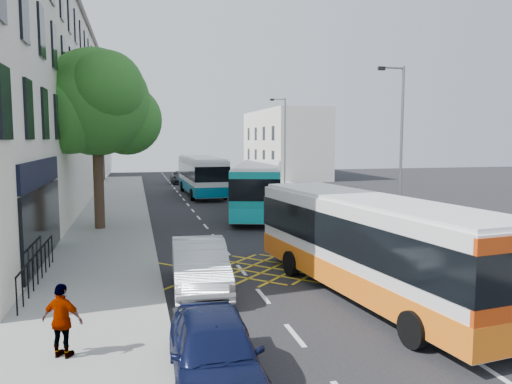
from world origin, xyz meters
TOP-DOWN VIEW (x-y plane):
  - ground at (0.00, 0.00)m, footprint 120.00×120.00m
  - pavement_left at (-8.50, 15.00)m, footprint 5.00×70.00m
  - pavement_right at (7.50, 15.00)m, footprint 3.00×70.00m
  - terrace_main at (-14.00, 24.49)m, footprint 8.30×45.00m
  - terrace_far at (-14.00, 55.00)m, footprint 8.00×20.00m
  - building_right at (11.00, 48.00)m, footprint 6.00×18.00m
  - street_tree at (-8.51, 14.97)m, footprint 6.30×5.70m
  - lamp_near at (6.20, 12.00)m, footprint 1.45×0.15m
  - lamp_far at (6.20, 32.00)m, footprint 1.45×0.15m
  - railings at (-9.70, 5.30)m, footprint 0.08×5.60m
  - bus_near at (-0.20, 2.27)m, footprint 3.73×10.56m
  - bus_mid at (0.54, 18.33)m, footprint 5.64×11.35m
  - bus_far at (-1.47, 29.85)m, footprint 2.91×11.12m
  - motorbike at (0.96, -1.15)m, footprint 0.85×2.12m
  - parked_car_blue at (-5.40, -2.03)m, footprint 1.80×4.13m
  - parked_car_silver at (-4.90, 4.13)m, footprint 1.82×4.64m
  - red_hatchback at (3.29, 19.97)m, footprint 2.35×4.92m
  - distant_car_grey at (-2.07, 41.06)m, footprint 2.27×4.69m
  - distant_car_silver at (5.09, 41.41)m, footprint 1.49×3.53m
  - pedestrian_far at (-8.24, -0.31)m, footprint 0.97×0.73m

SIDE VIEW (x-z plane):
  - ground at x=0.00m, z-range 0.00..0.00m
  - pavement_left at x=-8.50m, z-range 0.00..0.15m
  - pavement_right at x=7.50m, z-range 0.00..0.15m
  - distant_car_silver at x=5.09m, z-range 0.00..1.19m
  - distant_car_grey at x=-2.07m, z-range 0.00..1.29m
  - red_hatchback at x=3.29m, z-range 0.00..1.38m
  - parked_car_blue at x=-5.40m, z-range 0.00..1.39m
  - railings at x=-9.70m, z-range 0.15..1.29m
  - parked_car_silver at x=-4.90m, z-range 0.00..1.51m
  - motorbike at x=0.96m, z-range -0.06..1.88m
  - pedestrian_far at x=-8.24m, z-range 0.15..1.68m
  - bus_near at x=-0.20m, z-range 0.08..2.98m
  - bus_mid at x=0.54m, z-range 0.08..3.20m
  - bus_far at x=-1.47m, z-range 0.08..3.20m
  - building_right at x=11.00m, z-range 0.00..8.00m
  - lamp_near at x=6.20m, z-range 0.62..8.62m
  - lamp_far at x=6.20m, z-range 0.62..8.62m
  - terrace_far at x=-14.00m, z-range 0.00..10.00m
  - street_tree at x=-8.51m, z-range 1.89..10.69m
  - terrace_main at x=-14.00m, z-range 0.01..13.51m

